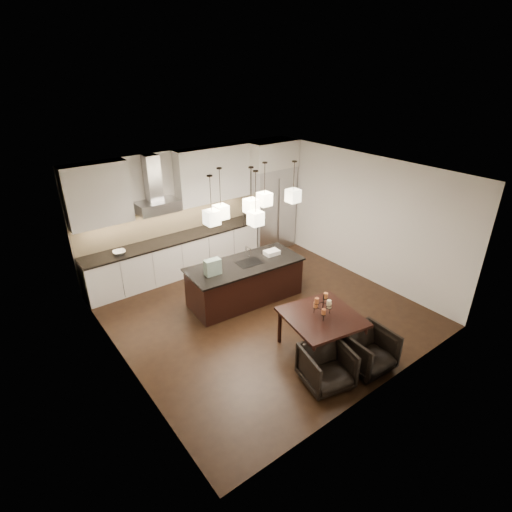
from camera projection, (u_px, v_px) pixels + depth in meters
floor at (262, 311)px, 8.05m from camera, size 5.50×5.50×0.02m
ceiling at (263, 173)px, 6.81m from camera, size 5.50×5.50×0.02m
wall_back at (191, 209)px, 9.41m from camera, size 5.50×0.02×2.80m
wall_front at (386, 315)px, 5.46m from camera, size 5.50×0.02×2.80m
wall_left at (116, 295)px, 5.94m from camera, size 0.02×5.50×2.80m
wall_right at (360, 216)px, 8.93m from camera, size 0.02×5.50×2.80m
refrigerator at (270, 208)px, 10.42m from camera, size 1.20×0.72×2.15m
fridge_panel at (271, 154)px, 9.81m from camera, size 1.26×0.72×0.65m
lower_cabinets at (177, 257)px, 9.26m from camera, size 4.21×0.62×0.88m
countertop at (175, 239)px, 9.06m from camera, size 4.21×0.66×0.04m
backsplash at (168, 221)px, 9.12m from camera, size 4.21×0.02×0.63m
upper_cab_left at (97, 195)px, 7.80m from camera, size 1.25×0.35×1.25m
upper_cab_right at (213, 174)px, 9.23m from camera, size 1.85×0.35×1.25m
hood_canopy at (158, 206)px, 8.57m from camera, size 0.90×0.52×0.24m
hood_chimney at (152, 178)px, 8.38m from camera, size 0.30×0.28×0.96m
fruit_bowl at (119, 252)px, 8.29m from camera, size 0.30×0.30×0.06m
island_body at (245, 282)px, 8.27m from camera, size 2.36×1.08×0.81m
island_top at (245, 264)px, 8.08m from camera, size 2.43×1.16×0.04m
faucet at (246, 253)px, 8.11m from camera, size 0.11×0.23×0.35m
tote_bag at (213, 267)px, 7.60m from camera, size 0.32×0.19×0.31m
food_container at (272, 252)px, 8.43m from camera, size 0.33×0.24×0.09m
dining_table at (321, 333)px, 6.81m from camera, size 1.37×1.37×0.71m
candelabra at (323, 305)px, 6.56m from camera, size 0.39×0.39×0.42m
candle_a at (329, 305)px, 6.63m from camera, size 0.08×0.08×0.09m
candle_b at (316, 305)px, 6.64m from camera, size 0.08×0.08×0.09m
candle_c at (324, 312)px, 6.46m from camera, size 0.08×0.08×0.09m
candle_d at (326, 295)px, 6.62m from camera, size 0.08×0.08×0.09m
candle_e at (317, 301)px, 6.48m from camera, size 0.08×0.08×0.09m
candle_f at (329, 303)px, 6.42m from camera, size 0.08×0.08×0.09m
armchair_left at (327, 367)px, 6.09m from camera, size 0.86×0.87×0.66m
armchair_right at (369, 350)px, 6.43m from camera, size 0.77×0.79×0.68m
pendant_a at (212, 217)px, 7.05m from camera, size 0.24×0.24×0.26m
pendant_b at (221, 212)px, 7.56m from camera, size 0.24×0.24×0.26m
pendant_c at (251, 206)px, 7.58m from camera, size 0.24×0.24×0.26m
pendant_d at (264, 199)px, 7.92m from camera, size 0.24×0.24×0.26m
pendant_e at (293, 196)px, 7.99m from camera, size 0.24×0.24×0.26m
pendant_f at (256, 218)px, 7.40m from camera, size 0.24×0.24×0.26m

